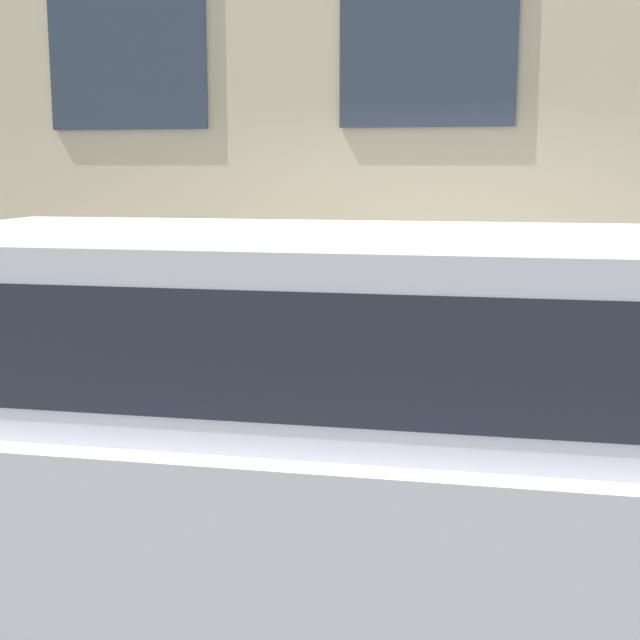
{
  "coord_description": "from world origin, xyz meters",
  "views": [
    {
      "loc": [
        -4.68,
        -0.58,
        2.01
      ],
      "look_at": [
        0.89,
        0.55,
        1.03
      ],
      "focal_mm": 50.0,
      "sensor_mm": 36.0,
      "label": 1
    }
  ],
  "objects": [
    {
      "name": "sidewalk",
      "position": [
        1.13,
        0.0,
        0.07
      ],
      "size": [
        2.26,
        60.0,
        0.13
      ],
      "color": "#9E9B93",
      "rests_on": "ground_plane"
    },
    {
      "name": "person",
      "position": [
        1.11,
        0.94,
        0.87
      ],
      "size": [
        0.3,
        0.2,
        1.22
      ],
      "rotation": [
        0.0,
        0.0,
        -3.08
      ],
      "color": "#998466",
      "rests_on": "sidewalk"
    },
    {
      "name": "ground_plane",
      "position": [
        0.0,
        0.0,
        0.0
      ],
      "size": [
        80.0,
        80.0,
        0.0
      ],
      "primitive_type": "plane",
      "color": "#514F4C"
    },
    {
      "name": "fire_hydrant",
      "position": [
        0.67,
        0.15,
        0.55
      ],
      "size": [
        0.32,
        0.44,
        0.81
      ],
      "color": "#2D7260",
      "rests_on": "sidewalk"
    },
    {
      "name": "parked_truck_silver_near",
      "position": [
        -1.36,
        0.34,
        1.01
      ],
      "size": [
        1.8,
        4.68,
        1.76
      ],
      "color": "black",
      "rests_on": "ground_plane"
    }
  ]
}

